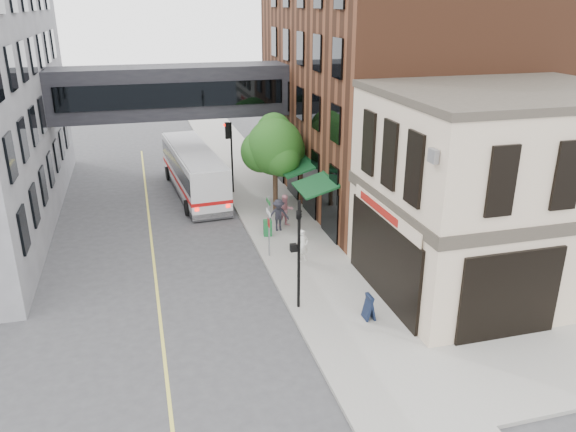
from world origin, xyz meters
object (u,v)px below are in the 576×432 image
bus (194,169)px  sandwich_board (369,307)px  pedestrian_a (303,246)px  pedestrian_b (286,211)px  newspaper_box (268,228)px  pedestrian_c (279,215)px

bus → sandwich_board: bus is taller
pedestrian_a → pedestrian_b: bearing=68.9°
bus → newspaper_box: bearing=-71.4°
pedestrian_c → newspaper_box: 1.02m
pedestrian_a → pedestrian_c: 3.98m
pedestrian_b → sandwich_board: bearing=-93.9°
pedestrian_a → bus: bearing=91.1°
newspaper_box → sandwich_board: size_ratio=0.85×
newspaper_box → sandwich_board: (1.86, -9.01, 0.07)m
sandwich_board → pedestrian_b: bearing=93.3°
pedestrian_a → pedestrian_c: pedestrian_c is taller
sandwich_board → newspaper_box: bearing=101.6°
pedestrian_c → bus: bearing=117.4°
sandwich_board → pedestrian_c: bearing=96.6°
bus → newspaper_box: bus is taller
pedestrian_a → pedestrian_c: size_ratio=0.90×
pedestrian_a → newspaper_box: (-0.89, 3.42, -0.35)m
pedestrian_c → pedestrian_a: bearing=-84.8°
bus → pedestrian_c: bus is taller
pedestrian_c → newspaper_box: bearing=-140.0°
pedestrian_a → newspaper_box: 3.55m
bus → newspaper_box: 8.93m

